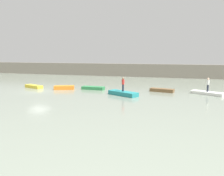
% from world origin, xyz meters
% --- Properties ---
extents(ground_plane, '(120.00, 120.00, 0.00)m').
position_xyz_m(ground_plane, '(0.00, 0.00, 0.00)').
color(ground_plane, gray).
extents(embankment_wall, '(80.00, 1.20, 2.79)m').
position_xyz_m(embankment_wall, '(0.00, 23.55, 1.40)').
color(embankment_wall, gray).
rests_on(embankment_wall, ground_plane).
extents(rowboat_yellow, '(3.34, 2.03, 0.42)m').
position_xyz_m(rowboat_yellow, '(-2.46, 2.48, 0.21)').
color(rowboat_yellow, gold).
rests_on(rowboat_yellow, ground_plane).
extents(rowboat_orange, '(2.94, 2.08, 0.51)m').
position_xyz_m(rowboat_orange, '(2.46, 2.48, 0.26)').
color(rowboat_orange, orange).
rests_on(rowboat_orange, ground_plane).
extents(rowboat_green, '(3.13, 1.10, 0.42)m').
position_xyz_m(rowboat_green, '(6.35, 3.53, 0.21)').
color(rowboat_green, '#2D7F47').
rests_on(rowboat_green, ground_plane).
extents(rowboat_teal, '(3.96, 2.86, 0.49)m').
position_xyz_m(rowboat_teal, '(11.46, 0.21, 0.24)').
color(rowboat_teal, teal).
rests_on(rowboat_teal, ground_plane).
extents(rowboat_brown, '(3.17, 1.55, 0.43)m').
position_xyz_m(rowboat_brown, '(15.63, 4.25, 0.21)').
color(rowboat_brown, brown).
rests_on(rowboat_brown, ground_plane).
extents(rowboat_white, '(3.99, 2.97, 0.35)m').
position_xyz_m(rowboat_white, '(21.07, 3.84, 0.18)').
color(rowboat_white, white).
rests_on(rowboat_white, ground_plane).
extents(person_white_shirt, '(0.32, 0.32, 1.68)m').
position_xyz_m(person_white_shirt, '(21.07, 3.84, 1.29)').
color(person_white_shirt, '#232838').
rests_on(person_white_shirt, rowboat_white).
extents(person_red_shirt, '(0.32, 0.32, 1.65)m').
position_xyz_m(person_red_shirt, '(11.46, 0.21, 1.41)').
color(person_red_shirt, '#232838').
rests_on(person_red_shirt, rowboat_teal).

